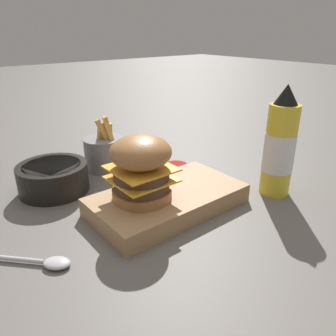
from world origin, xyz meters
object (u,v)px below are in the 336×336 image
at_px(burger, 141,168).
at_px(ketchup_bottle, 280,147).
at_px(fries_basket, 104,152).
at_px(spoon, 38,261).
at_px(side_bowl, 53,177).
at_px(serving_board, 168,200).

bearing_deg(burger, ketchup_bottle, -20.18).
bearing_deg(fries_basket, spoon, -134.52).
height_order(ketchup_bottle, fries_basket, ketchup_bottle).
distance_m(burger, ketchup_bottle, 0.30).
bearing_deg(spoon, side_bowl, 110.31).
bearing_deg(fries_basket, serving_board, -90.45).
bearing_deg(serving_board, burger, 168.23).
relative_size(serving_board, side_bowl, 2.02).
bearing_deg(ketchup_bottle, burger, 159.82).
xyz_separation_m(serving_board, fries_basket, (0.00, 0.26, 0.02)).
xyz_separation_m(fries_basket, spoon, (-0.26, -0.27, -0.04)).
relative_size(burger, fries_basket, 0.88).
bearing_deg(burger, serving_board, -11.77).
xyz_separation_m(burger, spoon, (-0.21, -0.02, -0.09)).
bearing_deg(burger, side_bowl, 114.42).
relative_size(serving_board, spoon, 2.01).
distance_m(ketchup_bottle, fries_basket, 0.42).
height_order(ketchup_bottle, spoon, ketchup_bottle).
xyz_separation_m(fries_basket, side_bowl, (-0.15, -0.04, -0.01)).
bearing_deg(side_bowl, serving_board, -55.85).
bearing_deg(fries_basket, ketchup_bottle, -57.55).
height_order(fries_basket, spoon, fries_basket).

